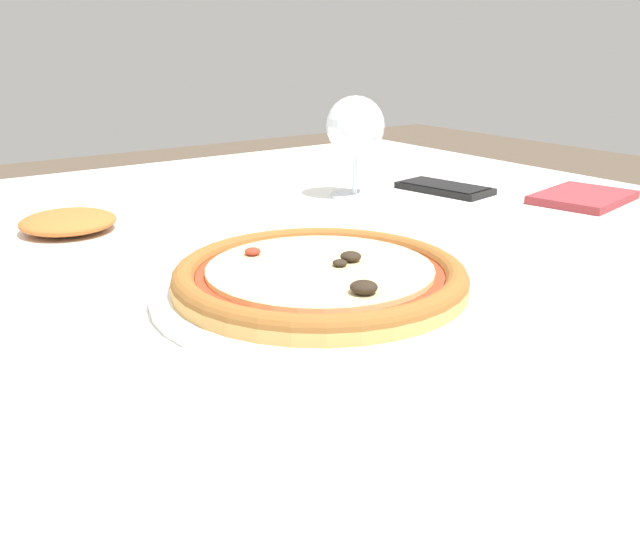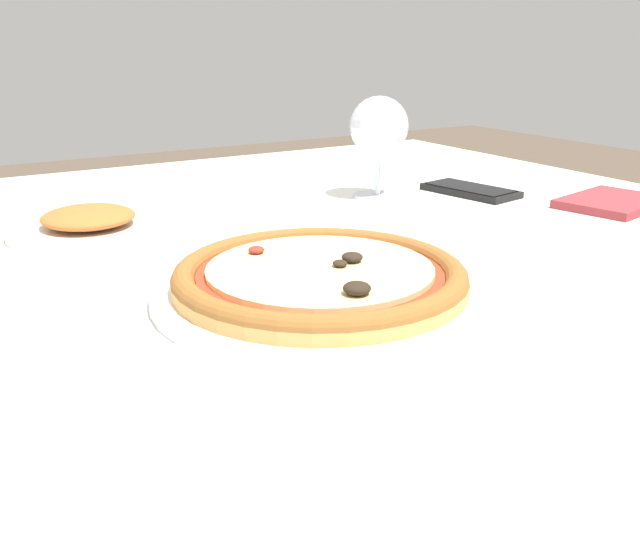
{
  "view_description": "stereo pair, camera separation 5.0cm",
  "coord_description": "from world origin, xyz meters",
  "px_view_note": "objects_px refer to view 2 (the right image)",
  "views": [
    {
      "loc": [
        -0.4,
        -0.69,
        0.94
      ],
      "look_at": [
        -0.03,
        -0.18,
        0.73
      ],
      "focal_mm": 40.0,
      "sensor_mm": 36.0,
      "label": 1
    },
    {
      "loc": [
        -0.36,
        -0.71,
        0.94
      ],
      "look_at": [
        -0.03,
        -0.18,
        0.73
      ],
      "focal_mm": 40.0,
      "sensor_mm": 36.0,
      "label": 2
    }
  ],
  "objects_px": {
    "cell_phone": "(470,190)",
    "side_plate": "(89,224)",
    "dining_table": "(266,301)",
    "wine_glass_far_left": "(379,129)",
    "pizza_plate": "(320,280)"
  },
  "relations": [
    {
      "from": "cell_phone",
      "to": "side_plate",
      "type": "distance_m",
      "value": 0.56
    },
    {
      "from": "side_plate",
      "to": "cell_phone",
      "type": "bearing_deg",
      "value": -7.2
    },
    {
      "from": "dining_table",
      "to": "side_plate",
      "type": "bearing_deg",
      "value": 136.47
    },
    {
      "from": "cell_phone",
      "to": "dining_table",
      "type": "bearing_deg",
      "value": -168.09
    },
    {
      "from": "wine_glass_far_left",
      "to": "side_plate",
      "type": "distance_m",
      "value": 0.43
    },
    {
      "from": "cell_phone",
      "to": "wine_glass_far_left",
      "type": "bearing_deg",
      "value": 157.93
    },
    {
      "from": "wine_glass_far_left",
      "to": "side_plate",
      "type": "xyz_separation_m",
      "value": [
        -0.42,
        0.02,
        -0.09
      ]
    },
    {
      "from": "wine_glass_far_left",
      "to": "cell_phone",
      "type": "distance_m",
      "value": 0.18
    },
    {
      "from": "pizza_plate",
      "to": "wine_glass_far_left",
      "type": "bearing_deg",
      "value": 47.34
    },
    {
      "from": "wine_glass_far_left",
      "to": "side_plate",
      "type": "bearing_deg",
      "value": 177.9
    },
    {
      "from": "wine_glass_far_left",
      "to": "cell_phone",
      "type": "bearing_deg",
      "value": -22.07
    },
    {
      "from": "cell_phone",
      "to": "side_plate",
      "type": "height_order",
      "value": "side_plate"
    },
    {
      "from": "dining_table",
      "to": "cell_phone",
      "type": "height_order",
      "value": "cell_phone"
    },
    {
      "from": "dining_table",
      "to": "pizza_plate",
      "type": "height_order",
      "value": "pizza_plate"
    },
    {
      "from": "dining_table",
      "to": "side_plate",
      "type": "height_order",
      "value": "side_plate"
    }
  ]
}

